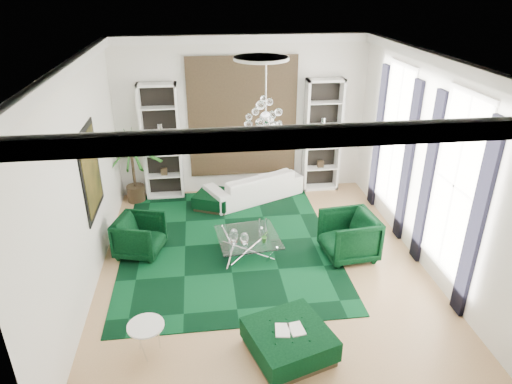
{
  "coord_description": "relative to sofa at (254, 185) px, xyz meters",
  "views": [
    {
      "loc": [
        -1.03,
        -7.11,
        4.95
      ],
      "look_at": [
        -0.06,
        0.5,
        1.32
      ],
      "focal_mm": 32.0,
      "sensor_mm": 36.0,
      "label": 1
    }
  ],
  "objects": [
    {
      "name": "floor",
      "position": [
        -0.21,
        -2.94,
        -0.35
      ],
      "size": [
        6.0,
        7.0,
        0.02
      ],
      "primitive_type": "cube",
      "color": "tan",
      "rests_on": "ground"
    },
    {
      "name": "ceiling",
      "position": [
        -0.21,
        -2.94,
        3.47
      ],
      "size": [
        6.0,
        7.0,
        0.02
      ],
      "primitive_type": "cube",
      "color": "white",
      "rests_on": "ground"
    },
    {
      "name": "wall_back",
      "position": [
        -0.21,
        0.57,
        1.56
      ],
      "size": [
        6.0,
        0.02,
        3.8
      ],
      "primitive_type": "cube",
      "color": "white",
      "rests_on": "ground"
    },
    {
      "name": "wall_front",
      "position": [
        -0.21,
        -6.45,
        1.56
      ],
      "size": [
        6.0,
        0.02,
        3.8
      ],
      "primitive_type": "cube",
      "color": "white",
      "rests_on": "ground"
    },
    {
      "name": "wall_left",
      "position": [
        -3.22,
        -2.94,
        1.56
      ],
      "size": [
        0.02,
        7.0,
        3.8
      ],
      "primitive_type": "cube",
      "color": "white",
      "rests_on": "ground"
    },
    {
      "name": "wall_right",
      "position": [
        2.8,
        -2.94,
        1.56
      ],
      "size": [
        0.02,
        7.0,
        3.8
      ],
      "primitive_type": "cube",
      "color": "white",
      "rests_on": "ground"
    },
    {
      "name": "crown_molding",
      "position": [
        -0.21,
        -2.94,
        3.36
      ],
      "size": [
        6.0,
        7.0,
        0.18
      ],
      "primitive_type": null,
      "color": "white",
      "rests_on": "ceiling"
    },
    {
      "name": "ceiling_medallion",
      "position": [
        -0.21,
        -2.64,
        3.43
      ],
      "size": [
        0.9,
        0.9,
        0.05
      ],
      "primitive_type": "cylinder",
      "color": "white",
      "rests_on": "ceiling"
    },
    {
      "name": "tapestry",
      "position": [
        -0.21,
        0.52,
        1.56
      ],
      "size": [
        2.5,
        0.06,
        2.8
      ],
      "primitive_type": "cube",
      "color": "black",
      "rests_on": "wall_back"
    },
    {
      "name": "shelving_left",
      "position": [
        -2.16,
        0.37,
        1.06
      ],
      "size": [
        0.9,
        0.38,
        2.8
      ],
      "primitive_type": null,
      "color": "white",
      "rests_on": "floor"
    },
    {
      "name": "shelving_right",
      "position": [
        1.74,
        0.37,
        1.06
      ],
      "size": [
        0.9,
        0.38,
        2.8
      ],
      "primitive_type": null,
      "color": "white",
      "rests_on": "floor"
    },
    {
      "name": "painting",
      "position": [
        -3.18,
        -2.34,
        1.51
      ],
      "size": [
        0.04,
        1.3,
        1.6
      ],
      "primitive_type": "cube",
      "color": "black",
      "rests_on": "wall_left"
    },
    {
      "name": "window_near",
      "position": [
        2.78,
        -3.84,
        1.56
      ],
      "size": [
        0.03,
        1.1,
        2.9
      ],
      "primitive_type": "cube",
      "color": "white",
      "rests_on": "wall_right"
    },
    {
      "name": "curtain_near_a",
      "position": [
        2.75,
        -4.62,
        1.31
      ],
      "size": [
        0.07,
        0.3,
        3.25
      ],
      "primitive_type": "cube",
      "color": "black",
      "rests_on": "floor"
    },
    {
      "name": "curtain_near_b",
      "position": [
        2.75,
        -3.06,
        1.31
      ],
      "size": [
        0.07,
        0.3,
        3.25
      ],
      "primitive_type": "cube",
      "color": "black",
      "rests_on": "floor"
    },
    {
      "name": "window_far",
      "position": [
        2.78,
        -1.44,
        1.56
      ],
      "size": [
        0.03,
        1.1,
        2.9
      ],
      "primitive_type": "cube",
      "color": "white",
      "rests_on": "wall_right"
    },
    {
      "name": "curtain_far_a",
      "position": [
        2.75,
        -2.22,
        1.31
      ],
      "size": [
        0.07,
        0.3,
        3.25
      ],
      "primitive_type": "cube",
      "color": "black",
      "rests_on": "floor"
    },
    {
      "name": "curtain_far_b",
      "position": [
        2.75,
        -0.66,
        1.31
      ],
      "size": [
        0.07,
        0.3,
        3.25
      ],
      "primitive_type": "cube",
      "color": "black",
      "rests_on": "floor"
    },
    {
      "name": "rug",
      "position": [
        -0.79,
        -2.07,
        -0.33
      ],
      "size": [
        4.2,
        5.0,
        0.02
      ],
      "primitive_type": "cube",
      "color": "black",
      "rests_on": "floor"
    },
    {
      "name": "sofa",
      "position": [
        0.0,
        0.0,
        0.0
      ],
      "size": [
        2.51,
        1.81,
        0.68
      ],
      "primitive_type": "imported",
      "rotation": [
        0.0,
        0.0,
        3.57
      ],
      "color": "white",
      "rests_on": "floor"
    },
    {
      "name": "armchair_left",
      "position": [
        -2.51,
        -2.19,
        0.05
      ],
      "size": [
        1.05,
        1.04,
        0.78
      ],
      "primitive_type": "imported",
      "rotation": [
        0.0,
        0.0,
        1.29
      ],
      "color": "black",
      "rests_on": "floor"
    },
    {
      "name": "armchair_right",
      "position": [
        1.49,
        -2.79,
        0.1
      ],
      "size": [
        1.06,
        1.04,
        0.89
      ],
      "primitive_type": "imported",
      "rotation": [
        0.0,
        0.0,
        -1.47
      ],
      "color": "black",
      "rests_on": "floor"
    },
    {
      "name": "coffee_table",
      "position": [
        -0.42,
        -2.49,
        -0.14
      ],
      "size": [
        1.27,
        1.27,
        0.4
      ],
      "primitive_type": null,
      "rotation": [
        0.0,
        0.0,
        0.1
      ],
      "color": "white",
      "rests_on": "floor"
    },
    {
      "name": "ottoman_side",
      "position": [
        -0.98,
        -0.38,
        -0.16
      ],
      "size": [
        1.09,
        1.09,
        0.37
      ],
      "primitive_type": "cube",
      "rotation": [
        0.0,
        0.0,
        -0.43
      ],
      "color": "black",
      "rests_on": "floor"
    },
    {
      "name": "ottoman_front",
      "position": [
        -0.14,
        -5.17,
        -0.13
      ],
      "size": [
        1.35,
        1.35,
        0.43
      ],
      "primitive_type": "cube",
      "rotation": [
        0.0,
        0.0,
        0.31
      ],
      "color": "black",
      "rests_on": "floor"
    },
    {
      "name": "book",
      "position": [
        -0.14,
        -5.17,
        0.1
      ],
      "size": [
        0.42,
        0.28,
        0.03
      ],
      "primitive_type": "cube",
      "color": "white",
      "rests_on": "ottoman_front"
    },
    {
      "name": "side_table",
      "position": [
        -2.15,
        -4.9,
        -0.09
      ],
      "size": [
        0.59,
        0.59,
        0.5
      ],
      "primitive_type": "cylinder",
      "rotation": [
        0.0,
        0.0,
        0.14
      ],
      "color": "white",
      "rests_on": "floor"
    },
    {
      "name": "palm",
      "position": [
        -2.86,
        0.21,
        0.83
      ],
      "size": [
        1.77,
        1.77,
        2.35
      ],
      "primitive_type": null,
      "rotation": [
        0.0,
        0.0,
        0.24
      ],
      "color": "#1C5518",
      "rests_on": "floor"
    },
    {
      "name": "chandelier",
      "position": [
        -0.16,
        -2.83,
        2.51
      ],
      "size": [
        0.98,
        0.98,
        0.73
      ],
      "primitive_type": null,
      "rotation": [
        0.0,
        0.0,
        0.24
      ],
      "color": "white",
      "rests_on": "ceiling"
    },
    {
      "name": "table_plant",
      "position": [
        -0.13,
        -2.73,
        0.18
      ],
      "size": [
        0.17,
        0.15,
        0.25
      ],
      "primitive_type": "imported",
      "rotation": [
        0.0,
        0.0,
        0.34
      ],
      "color": "#1C5518",
      "rests_on": "coffee_table"
    }
  ]
}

